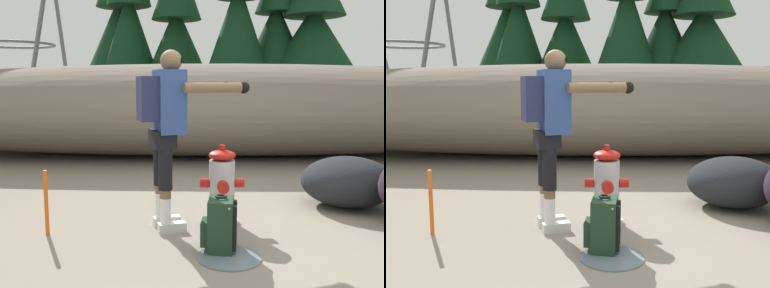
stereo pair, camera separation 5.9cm
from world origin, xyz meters
TOP-DOWN VIEW (x-y plane):
  - ground_plane at (0.00, 0.00)m, footprint 56.00×56.00m
  - dirt_embankment at (0.00, 4.47)m, footprint 17.71×3.20m
  - fire_hydrant at (-0.19, 0.28)m, footprint 0.43×0.38m
  - hydrant_water_jet at (-0.19, -0.33)m, footprint 0.52×0.96m
  - utility_worker at (-0.69, 0.13)m, footprint 1.04×0.69m
  - spare_backpack at (-0.25, -0.41)m, footprint 0.32×0.32m
  - boulder_mid at (1.27, 0.91)m, footprint 1.04×0.95m
  - pine_tree_far_left at (-2.95, 11.65)m, footprint 2.64×2.64m
  - pine_tree_left at (-2.55, 10.81)m, footprint 2.26×2.26m
  - pine_tree_center at (-0.98, 10.59)m, footprint 2.50×2.50m
  - pine_tree_right at (0.86, 9.20)m, footprint 2.17×2.17m
  - pine_tree_far_right at (2.07, 9.66)m, footprint 2.00×2.00m
  - pine_tree_ridge_end at (3.09, 9.17)m, footprint 2.76×2.76m
  - survey_stake at (-1.80, -0.04)m, footprint 0.04×0.04m

SIDE VIEW (x-z plane):
  - ground_plane at x=0.00m, z-range -0.04..0.00m
  - hydrant_water_jet at x=-0.19m, z-range -0.07..0.39m
  - spare_backpack at x=-0.25m, z-range -0.02..0.45m
  - boulder_mid at x=1.27m, z-range 0.00..0.56m
  - survey_stake at x=-1.80m, z-range 0.00..0.60m
  - fire_hydrant at x=-0.19m, z-range -0.03..0.75m
  - dirt_embankment at x=0.00m, z-range 0.00..1.74m
  - utility_worker at x=-0.69m, z-range 0.22..1.90m
  - pine_tree_ridge_end at x=3.09m, z-range 0.42..5.54m
  - pine_tree_center at x=-0.98m, z-range 0.16..5.86m
  - pine_tree_far_right at x=2.07m, z-range 0.53..5.77m
  - pine_tree_right at x=0.86m, z-range 0.17..6.60m
  - pine_tree_left at x=-2.55m, z-range 0.07..6.73m
  - pine_tree_far_left at x=-2.95m, z-range 0.34..6.78m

